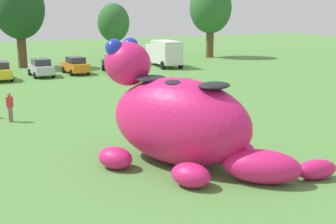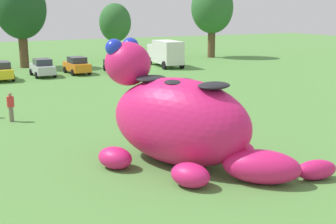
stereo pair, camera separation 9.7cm
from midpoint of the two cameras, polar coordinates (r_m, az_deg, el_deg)
ground_plane at (r=19.19m, az=2.61°, el=-6.38°), size 160.00×160.00×0.00m
giant_inflatable_creature at (r=18.47m, az=1.65°, el=-1.05°), size 8.10×8.70×5.14m
car_yellow at (r=43.80m, az=-20.50°, el=4.94°), size 1.98×4.12×1.72m
car_silver at (r=45.12m, az=-15.70°, el=5.49°), size 1.95×4.11×1.72m
car_orange at (r=46.17m, az=-11.52°, el=5.87°), size 2.05×4.16×1.72m
car_black at (r=46.89m, az=-6.74°, el=6.15°), size 2.39×4.31×1.72m
box_truck at (r=51.00m, az=-0.29°, el=7.62°), size 2.88×6.57×2.95m
tree_mid_left at (r=52.39m, az=-18.27°, el=12.37°), size 5.50×5.50×9.76m
tree_centre_left at (r=58.08m, az=-6.72°, el=11.24°), size 4.04×4.04×7.16m
tree_centre at (r=61.16m, az=5.72°, el=13.04°), size 5.60×5.60×9.93m
spectator_near_inflatable at (r=27.24m, az=-19.36°, el=0.57°), size 0.38×0.26×1.71m
spectator_mid_field at (r=40.77m, az=-5.26°, el=5.16°), size 0.38×0.26×1.71m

